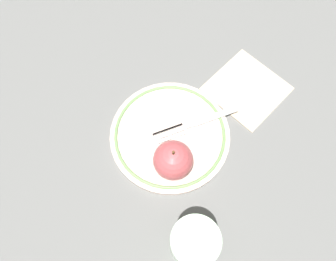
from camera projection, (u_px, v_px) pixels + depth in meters
ground_plane at (168, 132)px, 0.63m from camera, size 2.00×2.00×0.00m
plate at (168, 136)px, 0.62m from camera, size 0.23×0.23×0.01m
apple_red_whole at (173, 160)px, 0.56m from camera, size 0.07×0.07×0.08m
fork at (199, 122)px, 0.62m from camera, size 0.17×0.04×0.00m
drinking_glass at (193, 243)px, 0.50m from camera, size 0.07×0.07×0.12m
napkin_folded at (247, 88)px, 0.67m from camera, size 0.17×0.17×0.01m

